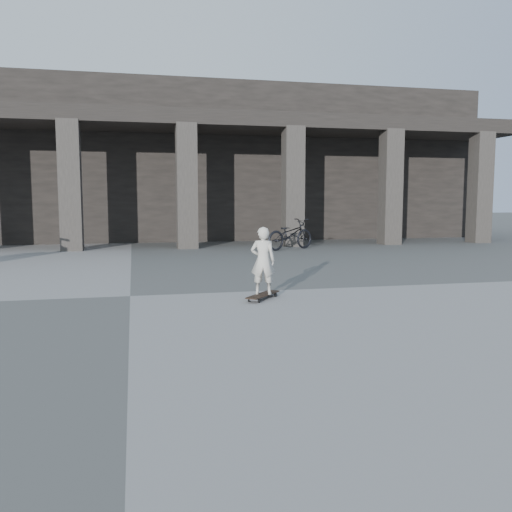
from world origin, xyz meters
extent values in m
plane|color=#4E4E4B|center=(0.00, 0.00, 0.00)|extent=(90.00, 90.00, 0.00)
cube|color=black|center=(0.00, 14.00, 3.00)|extent=(28.00, 6.00, 6.00)
cube|color=black|center=(0.00, 9.60, 4.20)|extent=(28.00, 2.80, 0.50)
cube|color=#2E2B26|center=(-1.79, 8.50, 2.00)|extent=(0.65, 0.65, 4.00)
cube|color=#2E2B26|center=(1.79, 8.50, 2.00)|extent=(0.65, 0.65, 4.00)
cube|color=#2E2B26|center=(5.36, 8.50, 2.00)|extent=(0.65, 0.65, 4.00)
cube|color=#2E2B26|center=(8.93, 8.50, 2.00)|extent=(0.65, 0.65, 4.00)
cube|color=#2E2B26|center=(12.50, 8.50, 2.00)|extent=(0.65, 0.65, 4.00)
cube|color=black|center=(2.09, -0.76, 0.08)|extent=(0.70, 0.77, 0.02)
cube|color=#B2B2B7|center=(2.28, -0.53, 0.04)|extent=(0.16, 0.15, 0.03)
cube|color=#B2B2B7|center=(1.90, -0.99, 0.04)|extent=(0.16, 0.15, 0.03)
cylinder|color=black|center=(2.22, -0.48, 0.03)|extent=(0.06, 0.06, 0.06)
cylinder|color=black|center=(2.35, -0.59, 0.03)|extent=(0.06, 0.06, 0.06)
cylinder|color=black|center=(1.83, -0.93, 0.03)|extent=(0.06, 0.06, 0.06)
cylinder|color=black|center=(1.97, -1.04, 0.03)|extent=(0.06, 0.06, 0.06)
imported|color=#B9B4A7|center=(2.09, -0.76, 0.63)|extent=(0.45, 0.36, 1.09)
imported|color=black|center=(4.92, 7.30, 0.49)|extent=(1.95, 1.42, 0.97)
camera|label=1|loc=(0.08, -9.13, 1.62)|focal=38.00mm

